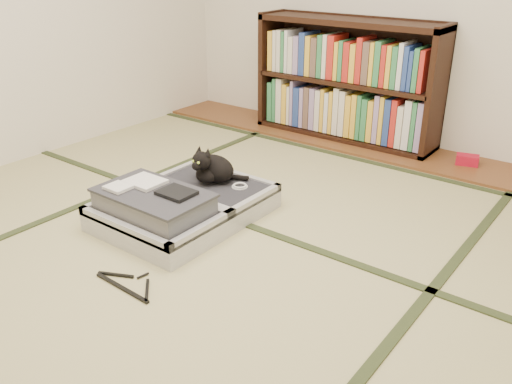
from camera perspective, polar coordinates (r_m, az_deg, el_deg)
The scene contains 9 objects.
floor at distance 2.72m, azimuth -5.35°, elevation -6.96°, with size 4.50×4.50×0.00m, color tan.
wood_strip at distance 4.26m, azimuth 13.08°, elevation 4.47°, with size 4.00×0.50×0.02m, color brown.
red_item at distance 4.07m, azimuth 21.35°, elevation 3.17°, with size 0.15×0.09×0.07m, color #AE0D25.
tatami_borders at distance 3.05m, azimuth 0.90°, elevation -3.10°, with size 4.00×4.50×0.01m.
bookcase at distance 4.35m, azimuth 9.48°, elevation 11.26°, with size 1.48×0.34×0.95m.
suitcase at distance 3.05m, azimuth -8.04°, elevation -1.44°, with size 0.69×0.91×0.27m.
cat at distance 3.20m, azimuth -4.69°, elevation 2.51°, with size 0.30×0.31×0.25m.
cable_coil at distance 3.15m, azimuth -1.72°, elevation 0.62°, with size 0.10×0.10×0.02m.
hanger at distance 2.57m, azimuth -13.43°, elevation -9.48°, with size 0.37×0.17×0.01m.
Camera 1 is at (1.60, -1.69, 1.40)m, focal length 38.00 mm.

